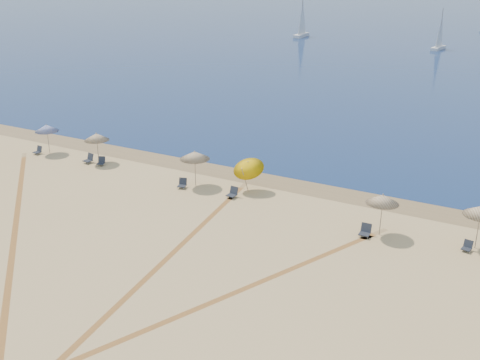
{
  "coord_description": "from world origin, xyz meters",
  "views": [
    {
      "loc": [
        16.62,
        -11.09,
        15.18
      ],
      "look_at": [
        0.0,
        20.0,
        1.3
      ],
      "focal_mm": 42.11,
      "sensor_mm": 36.0,
      "label": 1
    }
  ],
  "objects_px": {
    "umbrella_4": "(383,199)",
    "chair_3": "(182,184)",
    "umbrella_0": "(47,128)",
    "umbrella_2": "(195,155)",
    "umbrella_3": "(248,166)",
    "chair_1": "(89,159)",
    "chair_0": "(38,151)",
    "chair_4": "(233,193)",
    "sailboat_0": "(440,37)",
    "sailboat_1": "(302,24)",
    "chair_5": "(365,231)",
    "chair_2": "(101,161)",
    "chair_6": "(467,246)",
    "umbrella_1": "(97,137)"
  },
  "relations": [
    {
      "from": "umbrella_4",
      "to": "chair_1",
      "type": "distance_m",
      "value": 23.98
    },
    {
      "from": "chair_1",
      "to": "sailboat_0",
      "type": "bearing_deg",
      "value": 89.05
    },
    {
      "from": "umbrella_2",
      "to": "umbrella_3",
      "type": "bearing_deg",
      "value": 12.67
    },
    {
      "from": "umbrella_1",
      "to": "chair_1",
      "type": "distance_m",
      "value": 1.98
    },
    {
      "from": "chair_4",
      "to": "chair_1",
      "type": "bearing_deg",
      "value": -177.76
    },
    {
      "from": "chair_2",
      "to": "chair_4",
      "type": "xyz_separation_m",
      "value": [
        12.26,
        -0.75,
        0.02
      ]
    },
    {
      "from": "chair_6",
      "to": "umbrella_4",
      "type": "bearing_deg",
      "value": -165.04
    },
    {
      "from": "chair_3",
      "to": "sailboat_1",
      "type": "relative_size",
      "value": 0.09
    },
    {
      "from": "umbrella_4",
      "to": "chair_3",
      "type": "xyz_separation_m",
      "value": [
        -14.35,
        0.68,
        -1.99
      ]
    },
    {
      "from": "chair_6",
      "to": "chair_5",
      "type": "bearing_deg",
      "value": -160.09
    },
    {
      "from": "chair_5",
      "to": "sailboat_0",
      "type": "distance_m",
      "value": 78.36
    },
    {
      "from": "umbrella_0",
      "to": "chair_1",
      "type": "bearing_deg",
      "value": -3.15
    },
    {
      "from": "umbrella_3",
      "to": "chair_0",
      "type": "bearing_deg",
      "value": -176.84
    },
    {
      "from": "chair_0",
      "to": "sailboat_0",
      "type": "bearing_deg",
      "value": 82.55
    },
    {
      "from": "chair_6",
      "to": "sailboat_1",
      "type": "bearing_deg",
      "value": 128.49
    },
    {
      "from": "chair_0",
      "to": "sailboat_0",
      "type": "height_order",
      "value": "sailboat_0"
    },
    {
      "from": "umbrella_4",
      "to": "sailboat_1",
      "type": "xyz_separation_m",
      "value": [
        -38.62,
        82.09,
        0.27
      ]
    },
    {
      "from": "umbrella_1",
      "to": "chair_2",
      "type": "height_order",
      "value": "umbrella_1"
    },
    {
      "from": "chair_1",
      "to": "chair_3",
      "type": "relative_size",
      "value": 1.02
    },
    {
      "from": "chair_2",
      "to": "chair_5",
      "type": "bearing_deg",
      "value": -27.37
    },
    {
      "from": "umbrella_0",
      "to": "chair_2",
      "type": "relative_size",
      "value": 3.13
    },
    {
      "from": "umbrella_3",
      "to": "chair_0",
      "type": "xyz_separation_m",
      "value": [
        -19.16,
        -1.06,
        -1.59
      ]
    },
    {
      "from": "umbrella_2",
      "to": "umbrella_0",
      "type": "bearing_deg",
      "value": 178.49
    },
    {
      "from": "umbrella_1",
      "to": "chair_4",
      "type": "distance_m",
      "value": 12.99
    },
    {
      "from": "chair_4",
      "to": "chair_6",
      "type": "height_order",
      "value": "chair_4"
    },
    {
      "from": "umbrella_2",
      "to": "chair_2",
      "type": "relative_size",
      "value": 3.28
    },
    {
      "from": "umbrella_4",
      "to": "chair_1",
      "type": "height_order",
      "value": "umbrella_4"
    },
    {
      "from": "umbrella_0",
      "to": "umbrella_2",
      "type": "xyz_separation_m",
      "value": [
        14.7,
        -0.39,
        0.12
      ]
    },
    {
      "from": "umbrella_4",
      "to": "sailboat_1",
      "type": "bearing_deg",
      "value": 115.2
    },
    {
      "from": "chair_1",
      "to": "chair_3",
      "type": "distance_m",
      "value": 9.54
    },
    {
      "from": "umbrella_2",
      "to": "chair_0",
      "type": "distance_m",
      "value": 15.51
    },
    {
      "from": "umbrella_4",
      "to": "chair_5",
      "type": "xyz_separation_m",
      "value": [
        -0.7,
        -0.54,
        -1.96
      ]
    },
    {
      "from": "umbrella_1",
      "to": "sailboat_1",
      "type": "relative_size",
      "value": 0.3
    },
    {
      "from": "chair_4",
      "to": "chair_6",
      "type": "relative_size",
      "value": 1.14
    },
    {
      "from": "umbrella_1",
      "to": "chair_1",
      "type": "xyz_separation_m",
      "value": [
        -0.68,
        -0.36,
        -1.83
      ]
    },
    {
      "from": "umbrella_2",
      "to": "umbrella_1",
      "type": "bearing_deg",
      "value": 176.97
    },
    {
      "from": "chair_1",
      "to": "chair_6",
      "type": "distance_m",
      "value": 28.72
    },
    {
      "from": "sailboat_1",
      "to": "umbrella_0",
      "type": "bearing_deg",
      "value": -83.5
    },
    {
      "from": "chair_2",
      "to": "chair_3",
      "type": "distance_m",
      "value": 8.31
    },
    {
      "from": "chair_0",
      "to": "chair_3",
      "type": "xyz_separation_m",
      "value": [
        14.75,
        -0.54,
        0.01
      ]
    },
    {
      "from": "umbrella_1",
      "to": "chair_5",
      "type": "bearing_deg",
      "value": -6.28
    },
    {
      "from": "chair_1",
      "to": "chair_3",
      "type": "height_order",
      "value": "chair_1"
    },
    {
      "from": "umbrella_2",
      "to": "chair_5",
      "type": "xyz_separation_m",
      "value": [
        13.02,
        -1.97,
        -1.98
      ]
    },
    {
      "from": "chair_3",
      "to": "chair_1",
      "type": "bearing_deg",
      "value": 158.33
    },
    {
      "from": "chair_5",
      "to": "chair_6",
      "type": "relative_size",
      "value": 1.12
    },
    {
      "from": "umbrella_2",
      "to": "chair_6",
      "type": "height_order",
      "value": "umbrella_2"
    },
    {
      "from": "chair_4",
      "to": "sailboat_0",
      "type": "bearing_deg",
      "value": 95.16
    },
    {
      "from": "chair_4",
      "to": "sailboat_0",
      "type": "height_order",
      "value": "sailboat_0"
    },
    {
      "from": "chair_4",
      "to": "chair_6",
      "type": "bearing_deg",
      "value": 3.54
    },
    {
      "from": "umbrella_2",
      "to": "sailboat_1",
      "type": "height_order",
      "value": "sailboat_1"
    }
  ]
}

